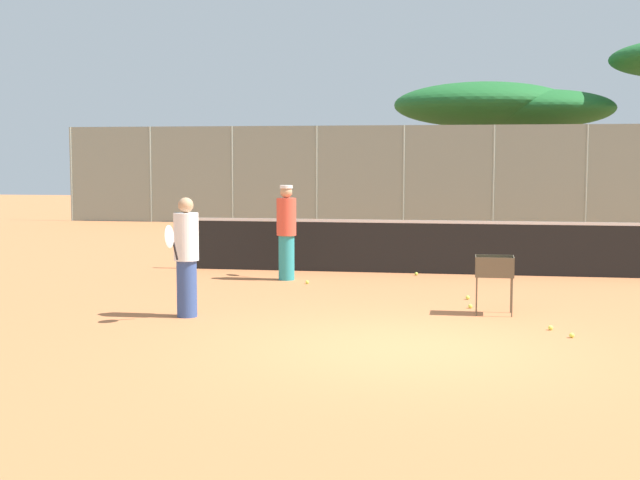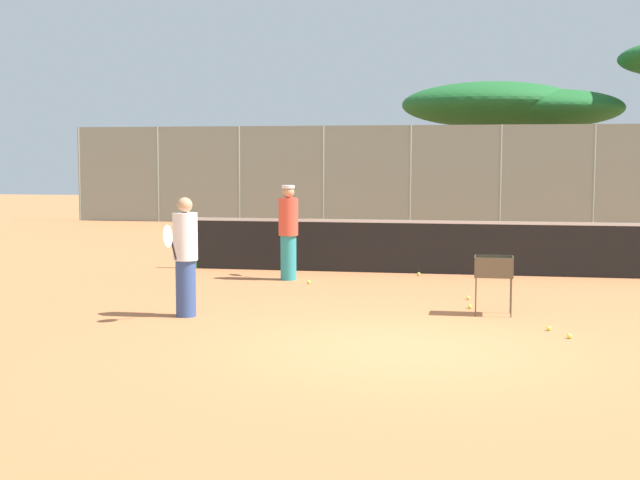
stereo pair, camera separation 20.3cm
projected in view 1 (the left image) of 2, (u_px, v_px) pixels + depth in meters
name	position (u px, v px, depth m)	size (l,w,h in m)	color
ground_plane	(408.00, 348.00, 10.88)	(80.00, 80.00, 0.00)	#C67242
tennis_net	(432.00, 246.00, 17.76)	(10.09, 0.10, 1.07)	#26592D
back_fence	(448.00, 175.00, 30.15)	(27.25, 0.08, 3.40)	gray
tree_1	(538.00, 110.00, 34.82)	(5.89, 5.89, 4.93)	brown
tree_2	(482.00, 105.00, 35.35)	(7.02, 7.02, 5.26)	brown
player_white_outfit	(186.00, 256.00, 12.94)	(0.36, 0.92, 1.75)	#334C8C
player_red_cap	(286.00, 231.00, 16.84)	(0.53, 0.86, 1.80)	teal
ball_cart	(494.00, 271.00, 13.16)	(0.56, 0.41, 0.87)	brown
tennis_ball_0	(307.00, 282.00, 16.37)	(0.07, 0.07, 0.07)	#D1E54C
tennis_ball_1	(468.00, 298.00, 14.58)	(0.07, 0.07, 0.07)	#D1E54C
tennis_ball_2	(572.00, 335.00, 11.50)	(0.07, 0.07, 0.07)	#D1E54C
tennis_ball_3	(416.00, 274.00, 17.54)	(0.07, 0.07, 0.07)	#D1E54C
tennis_ball_4	(551.00, 328.00, 12.02)	(0.07, 0.07, 0.07)	#D1E54C
tennis_ball_5	(470.00, 306.00, 13.74)	(0.07, 0.07, 0.07)	#D1E54C
parked_car	(552.00, 201.00, 33.71)	(4.20, 1.70, 1.60)	#232328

